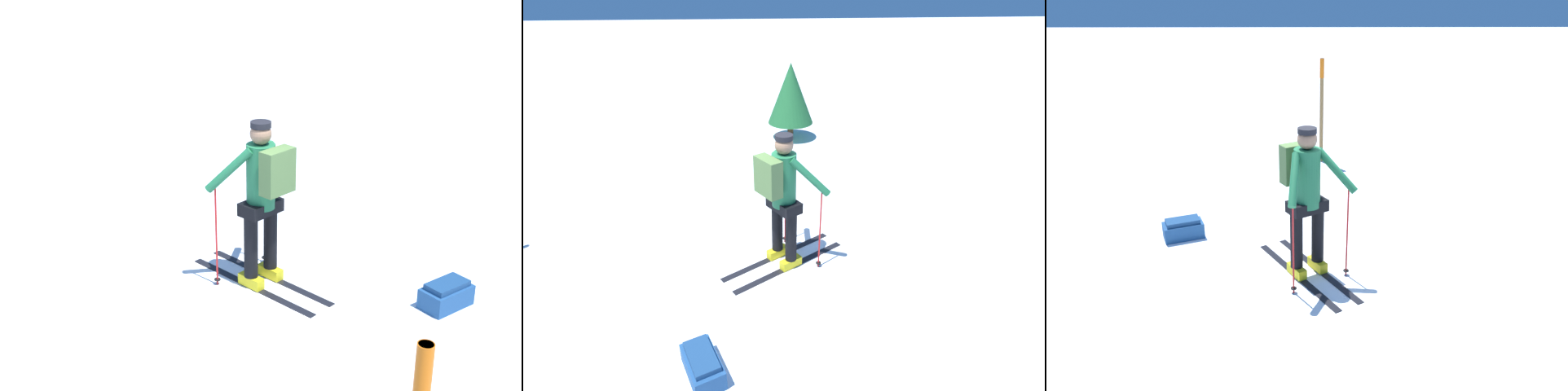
% 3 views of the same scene
% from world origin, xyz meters
% --- Properties ---
extents(ground_plane, '(80.00, 80.00, 0.00)m').
position_xyz_m(ground_plane, '(0.00, 0.00, 0.00)').
color(ground_plane, white).
extents(skier, '(1.26, 1.72, 1.83)m').
position_xyz_m(skier, '(0.47, 0.57, 1.05)').
color(skier, black).
rests_on(skier, ground_plane).
extents(dropped_backpack, '(0.61, 0.48, 0.28)m').
position_xyz_m(dropped_backpack, '(2.18, -0.37, 0.13)').
color(dropped_backpack, navy).
rests_on(dropped_backpack, ground_plane).
extents(pine_tree, '(1.07, 1.07, 1.79)m').
position_xyz_m(pine_tree, '(-4.48, 1.26, 1.09)').
color(pine_tree, '#4C331E').
rests_on(pine_tree, ground_plane).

